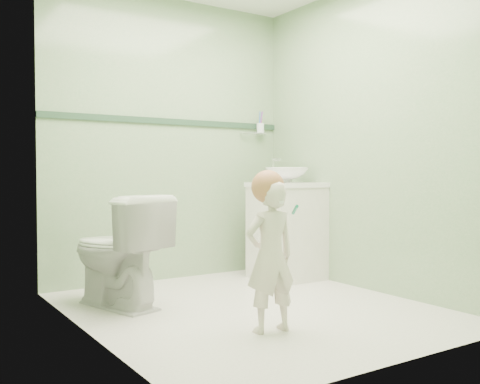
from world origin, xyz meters
TOP-DOWN VIEW (x-y plane):
  - ground at (0.00, 0.00)m, footprint 2.50×2.50m
  - room_shell at (0.00, 0.00)m, footprint 2.50×2.54m
  - trim_stripe at (0.00, 1.24)m, footprint 2.20×0.02m
  - vanity at (0.84, 0.70)m, footprint 0.52×0.50m
  - counter at (0.84, 0.70)m, footprint 0.54×0.52m
  - basin at (0.84, 0.70)m, footprint 0.37×0.37m
  - faucet at (0.84, 0.89)m, footprint 0.03×0.13m
  - cup_holder at (0.89, 1.18)m, footprint 0.26×0.07m
  - toilet at (-0.74, 0.55)m, footprint 0.63×0.84m
  - toddler at (-0.21, -0.49)m, footprint 0.33×0.23m
  - hair_cap at (-0.21, -0.47)m, footprint 0.19×0.19m
  - teal_toothbrush at (-0.15, -0.62)m, footprint 0.11×0.13m

SIDE VIEW (x-z plane):
  - ground at x=0.00m, z-range 0.00..0.00m
  - toilet at x=-0.74m, z-range 0.00..0.77m
  - vanity at x=0.84m, z-range 0.00..0.80m
  - toddler at x=-0.21m, z-range 0.00..0.87m
  - teal_toothbrush at x=-0.15m, z-range 0.67..0.75m
  - counter at x=0.84m, z-range 0.79..0.83m
  - hair_cap at x=-0.21m, z-range 0.74..0.93m
  - basin at x=0.84m, z-range 0.83..0.96m
  - faucet at x=0.84m, z-range 0.88..1.06m
  - room_shell at x=0.00m, z-range 0.00..2.40m
  - cup_holder at x=0.89m, z-range 1.23..1.44m
  - trim_stripe at x=0.00m, z-range 1.33..1.38m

